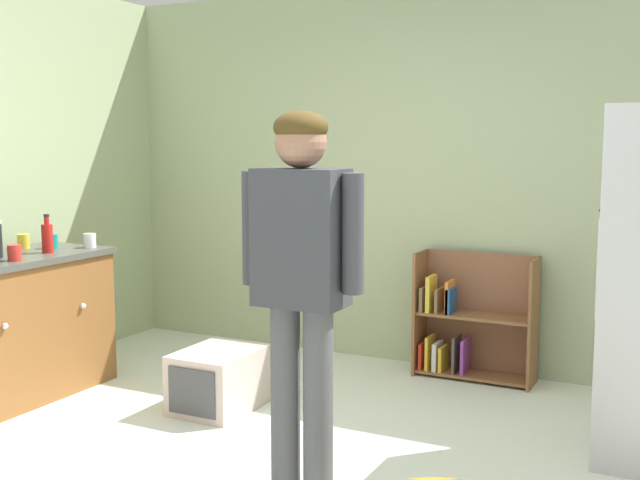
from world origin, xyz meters
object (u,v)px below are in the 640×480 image
(pet_carrier, at_px, (219,380))
(red_cup, at_px, (15,253))
(ketchup_bottle, at_px, (47,237))
(standing_person, at_px, (301,271))
(teal_cup, at_px, (52,241))
(white_cup, at_px, (90,241))
(bookshelf, at_px, (469,324))
(yellow_cup, at_px, (23,241))

(pet_carrier, relative_size, red_cup, 5.81)
(pet_carrier, xyz_separation_m, ketchup_bottle, (-1.16, -0.19, 0.82))
(ketchup_bottle, bearing_deg, red_cup, -76.70)
(standing_person, bearing_deg, teal_cup, 158.89)
(ketchup_bottle, height_order, teal_cup, ketchup_bottle)
(standing_person, distance_m, white_cup, 2.40)
(red_cup, xyz_separation_m, teal_cup, (-0.22, 0.50, 0.00))
(white_cup, bearing_deg, pet_carrier, -6.12)
(bookshelf, height_order, standing_person, standing_person)
(ketchup_bottle, distance_m, teal_cup, 0.22)
(pet_carrier, height_order, red_cup, red_cup)
(pet_carrier, distance_m, teal_cup, 1.50)
(ketchup_bottle, distance_m, yellow_cup, 0.31)
(teal_cup, bearing_deg, pet_carrier, 0.93)
(standing_person, relative_size, red_cup, 18.25)
(yellow_cup, relative_size, white_cup, 1.00)
(ketchup_bottle, xyz_separation_m, red_cup, (0.08, -0.34, -0.05))
(red_cup, distance_m, white_cup, 0.64)
(bookshelf, xyz_separation_m, white_cup, (-2.24, -1.21, 0.58))
(standing_person, bearing_deg, red_cup, 169.23)
(standing_person, distance_m, pet_carrier, 1.67)
(ketchup_bottle, bearing_deg, teal_cup, 129.01)
(yellow_cup, bearing_deg, white_cup, 31.89)
(ketchup_bottle, height_order, red_cup, ketchup_bottle)
(pet_carrier, bearing_deg, standing_person, -41.12)
(bookshelf, relative_size, ketchup_bottle, 3.46)
(bookshelf, xyz_separation_m, teal_cup, (-2.44, -1.35, 0.58))
(bookshelf, xyz_separation_m, ketchup_bottle, (-2.31, -1.52, 0.63))
(standing_person, xyz_separation_m, pet_carrier, (-1.07, 0.93, -0.88))
(teal_cup, xyz_separation_m, yellow_cup, (-0.16, -0.09, 0.00))
(bookshelf, xyz_separation_m, red_cup, (-2.23, -1.85, 0.58))
(pet_carrier, relative_size, white_cup, 5.81)
(pet_carrier, bearing_deg, yellow_cup, -175.68)
(bookshelf, distance_m, teal_cup, 2.85)
(bookshelf, distance_m, pet_carrier, 1.77)
(bookshelf, distance_m, white_cup, 2.61)
(red_cup, bearing_deg, ketchup_bottle, 103.30)
(ketchup_bottle, distance_m, red_cup, 0.35)
(red_cup, height_order, yellow_cup, same)
(pet_carrier, height_order, ketchup_bottle, ketchup_bottle)
(red_cup, xyz_separation_m, yellow_cup, (-0.38, 0.42, 0.00))
(standing_person, height_order, red_cup, standing_person)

